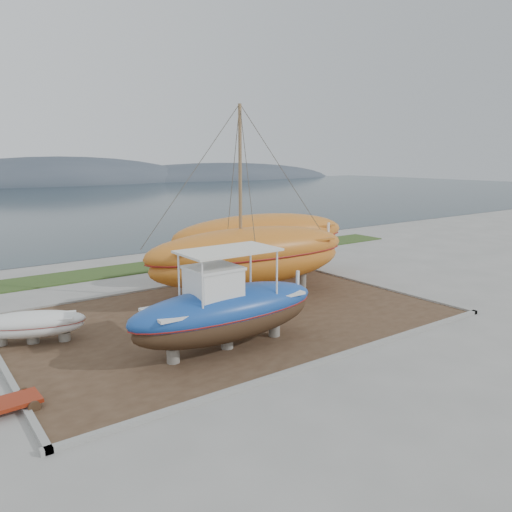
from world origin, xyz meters
TOP-DOWN VIEW (x-y plane):
  - ground at (0.00, 0.00)m, footprint 140.00×140.00m
  - dirt_patch at (0.00, 4.00)m, footprint 18.00×12.00m
  - curb_frame at (0.00, 4.00)m, footprint 18.60×12.60m
  - grass_strip at (0.00, 15.50)m, footprint 44.00×3.00m
  - blue_caique at (-2.15, 0.85)m, footprint 7.57×2.38m
  - white_dinghy at (-7.75, 5.59)m, footprint 4.14×2.88m
  - orange_sailboat at (2.35, 5.70)m, footprint 10.99×4.24m
  - orange_bare_hull at (5.45, 8.94)m, footprint 11.18×4.62m
  - red_trailer at (-9.41, 0.60)m, footprint 2.31×1.23m

SIDE VIEW (x-z plane):
  - ground at x=0.00m, z-range 0.00..0.00m
  - dirt_patch at x=0.00m, z-range 0.00..0.06m
  - grass_strip at x=0.00m, z-range 0.00..0.08m
  - curb_frame at x=0.00m, z-range 0.00..0.15m
  - red_trailer at x=-9.41m, z-range 0.00..0.32m
  - white_dinghy at x=-7.75m, z-range 0.06..1.23m
  - orange_bare_hull at x=5.45m, z-range 0.06..3.62m
  - blue_caique at x=-2.15m, z-range 0.06..3.70m
  - orange_sailboat at x=2.35m, z-range 0.06..9.28m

